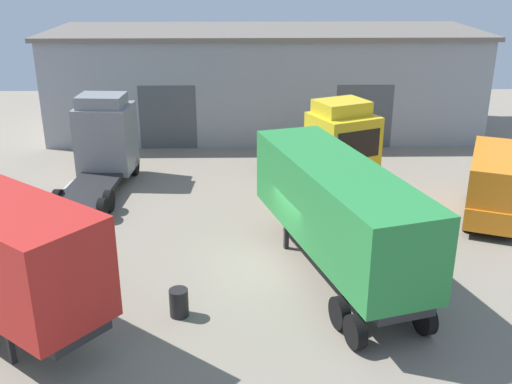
{
  "coord_description": "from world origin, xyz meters",
  "views": [
    {
      "loc": [
        -1.19,
        -18.79,
        10.16
      ],
      "look_at": [
        -0.78,
        3.0,
        1.6
      ],
      "focal_mm": 42.0,
      "sensor_mm": 36.0,
      "label": 1
    }
  ],
  "objects_px": {
    "oil_drum": "(179,303)",
    "traffic_cone": "(79,233)",
    "tractor_unit_yellow": "(336,151)",
    "tractor_unit_grey": "(103,143)",
    "delivery_van_orange": "(495,185)",
    "container_trailer_green": "(337,208)"
  },
  "relations": [
    {
      "from": "delivery_van_orange",
      "to": "traffic_cone",
      "type": "xyz_separation_m",
      "value": [
        -16.62,
        -1.67,
        -1.24
      ]
    },
    {
      "from": "delivery_van_orange",
      "to": "tractor_unit_yellow",
      "type": "xyz_separation_m",
      "value": [
        -6.16,
        2.79,
        0.6
      ]
    },
    {
      "from": "oil_drum",
      "to": "tractor_unit_yellow",
      "type": "bearing_deg",
      "value": 58.16
    },
    {
      "from": "tractor_unit_grey",
      "to": "delivery_van_orange",
      "type": "bearing_deg",
      "value": -101.83
    },
    {
      "from": "container_trailer_green",
      "to": "delivery_van_orange",
      "type": "relative_size",
      "value": 1.75
    },
    {
      "from": "oil_drum",
      "to": "tractor_unit_grey",
      "type": "bearing_deg",
      "value": 111.8
    },
    {
      "from": "tractor_unit_yellow",
      "to": "traffic_cone",
      "type": "distance_m",
      "value": 11.52
    },
    {
      "from": "delivery_van_orange",
      "to": "oil_drum",
      "type": "height_order",
      "value": "delivery_van_orange"
    },
    {
      "from": "delivery_van_orange",
      "to": "oil_drum",
      "type": "relative_size",
      "value": 6.25
    },
    {
      "from": "oil_drum",
      "to": "traffic_cone",
      "type": "bearing_deg",
      "value": 129.36
    },
    {
      "from": "tractor_unit_grey",
      "to": "oil_drum",
      "type": "height_order",
      "value": "tractor_unit_grey"
    },
    {
      "from": "container_trailer_green",
      "to": "oil_drum",
      "type": "xyz_separation_m",
      "value": [
        -5.02,
        -2.27,
        -2.11
      ]
    },
    {
      "from": "delivery_van_orange",
      "to": "oil_drum",
      "type": "bearing_deg",
      "value": -37.5
    },
    {
      "from": "tractor_unit_yellow",
      "to": "oil_drum",
      "type": "height_order",
      "value": "tractor_unit_yellow"
    },
    {
      "from": "container_trailer_green",
      "to": "tractor_unit_yellow",
      "type": "bearing_deg",
      "value": -24.54
    },
    {
      "from": "tractor_unit_yellow",
      "to": "oil_drum",
      "type": "relative_size",
      "value": 8.1
    },
    {
      "from": "tractor_unit_grey",
      "to": "container_trailer_green",
      "type": "height_order",
      "value": "tractor_unit_grey"
    },
    {
      "from": "tractor_unit_yellow",
      "to": "tractor_unit_grey",
      "type": "bearing_deg",
      "value": -124.96
    },
    {
      "from": "tractor_unit_yellow",
      "to": "delivery_van_orange",
      "type": "bearing_deg",
      "value": 40.91
    },
    {
      "from": "delivery_van_orange",
      "to": "tractor_unit_yellow",
      "type": "distance_m",
      "value": 6.79
    },
    {
      "from": "traffic_cone",
      "to": "tractor_unit_yellow",
      "type": "bearing_deg",
      "value": 23.07
    },
    {
      "from": "tractor_unit_yellow",
      "to": "container_trailer_green",
      "type": "bearing_deg",
      "value": -32.75
    }
  ]
}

